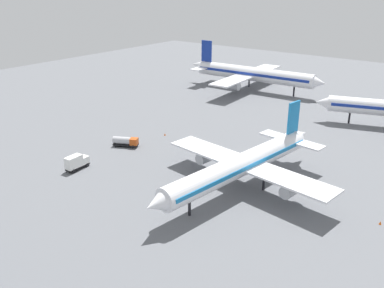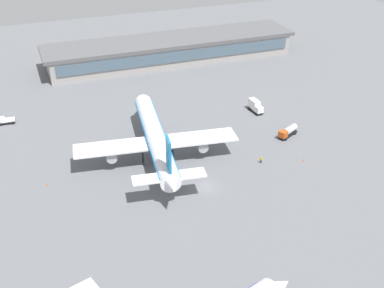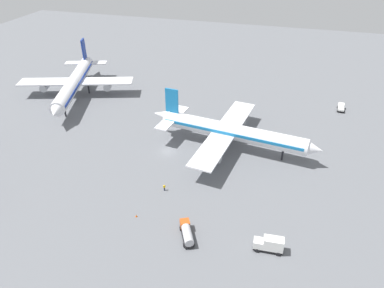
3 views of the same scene
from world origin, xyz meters
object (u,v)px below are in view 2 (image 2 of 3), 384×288
catering_truck (255,106)px  safety_cone_near_gate (47,185)px  safety_cone_mid_apron (304,160)px  airplane_taxiing (155,138)px  fuel_truck (288,131)px  ground_crew_worker (261,160)px  pushback_tractor (5,120)px

catering_truck → safety_cone_near_gate: size_ratio=9.51×
catering_truck → safety_cone_mid_apron: (1.35, 28.10, -1.40)m
airplane_taxiing → safety_cone_near_gate: (25.86, 3.13, -4.98)m
fuel_truck → safety_cone_mid_apron: (2.58, 12.06, -1.09)m
airplane_taxiing → safety_cone_near_gate: bearing=104.5°
ground_crew_worker → catering_truck: bearing=-160.7°
catering_truck → pushback_tractor: size_ratio=1.27×
catering_truck → safety_cone_mid_apron: 28.16m
fuel_truck → safety_cone_near_gate: size_ratio=10.81×
catering_truck → fuel_truck: 16.08m
catering_truck → safety_cone_near_gate: bearing=-77.2°
airplane_taxiing → safety_cone_near_gate: size_ratio=79.55×
airplane_taxiing → safety_cone_mid_apron: airplane_taxiing is taller
catering_truck → ground_crew_worker: catering_truck is taller
catering_truck → safety_cone_mid_apron: size_ratio=9.51×
airplane_taxiing → pushback_tractor: (32.98, -31.14, -4.31)m
pushback_tractor → ground_crew_worker: bearing=146.0°
airplane_taxiing → catering_truck: 36.68m
pushback_tractor → ground_crew_worker: 69.60m
safety_cone_near_gate → airplane_taxiing: bearing=-173.1°
pushback_tractor → safety_cone_mid_apron: size_ratio=7.50×
catering_truck → pushback_tractor: catering_truck is taller
ground_crew_worker → safety_cone_near_gate: size_ratio=2.78×
ground_crew_worker → safety_cone_near_gate: 48.87m
catering_truck → ground_crew_worker: bearing=-27.5°
safety_cone_near_gate → ground_crew_worker: bearing=170.6°
catering_truck → safety_cone_mid_apron: bearing=-6.2°
airplane_taxiing → pushback_tractor: size_ratio=10.60×
fuel_truck → ground_crew_worker: size_ratio=3.88×
airplane_taxiing → pushback_tractor: bearing=54.2°
airplane_taxiing → safety_cone_near_gate: 26.52m
ground_crew_worker → safety_cone_mid_apron: ground_crew_worker is taller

